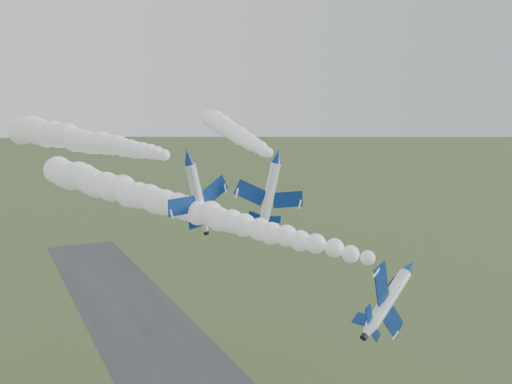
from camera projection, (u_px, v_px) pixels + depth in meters
jet_lead at (410, 267)px, 63.64m from camera, size 6.27×11.62×8.67m
smoke_trail_jet_lead at (172, 204)px, 91.14m from camera, size 34.70×74.76×5.61m
jet_pair_left at (189, 156)px, 84.77m from camera, size 11.48×13.75×4.29m
smoke_trail_jet_pair_left at (83, 140)px, 106.39m from camera, size 23.27×55.22×5.88m
jet_pair_right at (278, 156)px, 90.20m from camera, size 11.34×13.60×3.93m
smoke_trail_jet_pair_right at (231, 131)px, 127.61m from camera, size 20.08×70.78×5.02m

